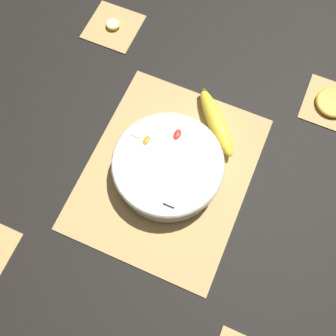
# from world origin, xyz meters

# --- Properties ---
(ground_plane) EXTENTS (6.00, 6.00, 0.00)m
(ground_plane) POSITION_xyz_m (0.00, 0.00, 0.00)
(ground_plane) COLOR black
(bamboo_mat_center) EXTENTS (0.43, 0.35, 0.01)m
(bamboo_mat_center) POSITION_xyz_m (0.00, 0.00, 0.00)
(bamboo_mat_center) COLOR tan
(bamboo_mat_center) RESTS_ON ground_plane
(coaster_mat_near_right) EXTENTS (0.13, 0.13, 0.01)m
(coaster_mat_near_right) POSITION_xyz_m (0.31, -0.29, 0.00)
(coaster_mat_near_right) COLOR tan
(coaster_mat_near_right) RESTS_ON ground_plane
(coaster_mat_far_right) EXTENTS (0.13, 0.13, 0.01)m
(coaster_mat_far_right) POSITION_xyz_m (0.31, 0.29, 0.00)
(coaster_mat_far_right) COLOR tan
(coaster_mat_far_right) RESTS_ON ground_plane
(fruit_salad_bowl) EXTENTS (0.24, 0.24, 0.07)m
(fruit_salad_bowl) POSITION_xyz_m (-0.00, -0.00, 0.04)
(fruit_salad_bowl) COLOR silver
(fruit_salad_bowl) RESTS_ON bamboo_mat_center
(whole_banana) EXTENTS (0.16, 0.15, 0.04)m
(whole_banana) POSITION_xyz_m (0.15, -0.05, 0.03)
(whole_banana) COLOR yellow
(whole_banana) RESTS_ON bamboo_mat_center
(orange_slice_whole) EXTENTS (0.08, 0.08, 0.01)m
(orange_slice_whole) POSITION_xyz_m (0.31, -0.29, 0.01)
(orange_slice_whole) COLOR orange
(orange_slice_whole) RESTS_ON coaster_mat_near_right
(banana_coin_single) EXTENTS (0.04, 0.04, 0.01)m
(banana_coin_single) POSITION_xyz_m (0.31, 0.29, 0.01)
(banana_coin_single) COLOR beige
(banana_coin_single) RESTS_ON coaster_mat_far_right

